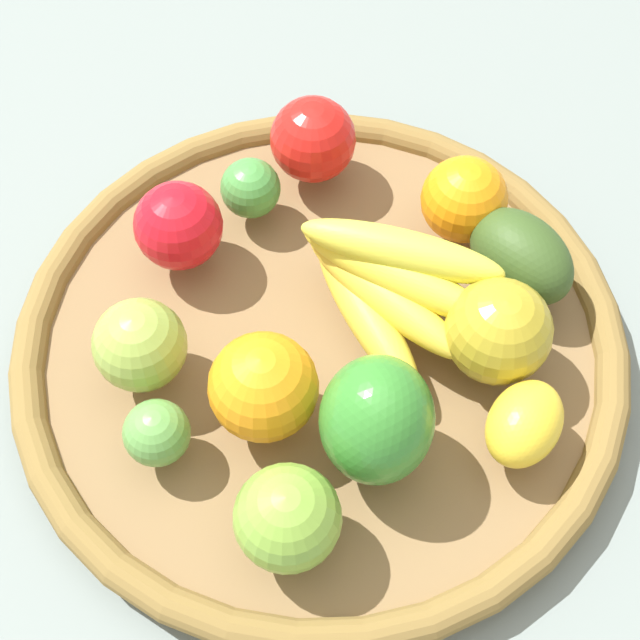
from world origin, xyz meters
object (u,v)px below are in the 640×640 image
object	(u,v)px
apple_1	(178,226)
apple_2	(287,518)
apple_3	(313,139)
orange_0	(464,200)
banana_bunch	(386,283)
apple_4	(498,331)
lime_1	(251,188)
lemon_0	(524,424)
orange_1	(263,387)
avocado	(521,256)
lime_0	(157,433)
apple_0	(140,345)
bell_pepper	(377,420)

from	to	relation	value
apple_1	apple_2	distance (m)	0.25
apple_3	orange_0	bearing A→B (deg)	122.50
banana_bunch	apple_1	distance (m)	0.17
apple_4	lime_1	bearing A→B (deg)	-68.03
orange_0	lemon_0	size ratio (longest dim) A/B	1.02
lemon_0	orange_1	bearing A→B (deg)	-36.65
lime_1	apple_3	xyz separation A→B (m)	(-0.07, -0.01, 0.01)
banana_bunch	apple_2	bearing A→B (deg)	38.92
apple_1	avocado	world-z (taller)	apple_1
lemon_0	apple_3	distance (m)	0.29
apple_1	lime_0	world-z (taller)	apple_1
banana_bunch	lemon_0	distance (m)	0.14
apple_4	lime_0	xyz separation A→B (m)	(0.24, -0.06, -0.02)
apple_0	lime_0	size ratio (longest dim) A/B	1.45
lemon_0	apple_2	bearing A→B (deg)	-6.05
avocado	apple_1	bearing A→B (deg)	-35.63
avocado	apple_4	size ratio (longest dim) A/B	1.17
lime_1	lime_0	size ratio (longest dim) A/B	1.04
lime_1	lemon_0	size ratio (longest dim) A/B	0.72
orange_0	apple_2	bearing A→B (deg)	32.93
orange_1	avocado	xyz separation A→B (m)	(-0.23, -0.01, -0.01)
banana_bunch	bell_pepper	size ratio (longest dim) A/B	1.63
apple_2	apple_3	world-z (taller)	same
avocado	apple_3	xyz separation A→B (m)	(0.08, -0.18, 0.00)
apple_1	lemon_0	xyz separation A→B (m)	(-0.14, 0.27, -0.01)
orange_1	apple_4	world-z (taller)	same
lemon_0	lime_0	size ratio (longest dim) A/B	1.44
apple_1	bell_pepper	distance (m)	0.23
lemon_0	lime_0	world-z (taller)	lemon_0
banana_bunch	orange_1	size ratio (longest dim) A/B	2.04
apple_0	apple_4	bearing A→B (deg)	152.01
apple_1	bell_pepper	xyz separation A→B (m)	(-0.04, 0.22, 0.01)
lime_1	avocado	xyz separation A→B (m)	(-0.15, 0.17, 0.01)
apple_4	lime_0	size ratio (longest dim) A/B	1.65
orange_1	apple_0	world-z (taller)	orange_1
apple_1	apple_3	world-z (taller)	apple_3
apple_2	lime_0	distance (m)	0.11
banana_bunch	orange_0	xyz separation A→B (m)	(-0.10, -0.04, -0.00)
banana_bunch	lemon_0	world-z (taller)	banana_bunch
lime_1	lemon_0	distance (m)	0.29
lime_1	apple_2	world-z (taller)	apple_2
avocado	lime_1	bearing A→B (deg)	-48.97
banana_bunch	bell_pepper	world-z (taller)	bell_pepper
lime_0	apple_4	bearing A→B (deg)	166.93
orange_1	lemon_0	size ratio (longest dim) A/B	1.14
apple_1	avocado	bearing A→B (deg)	144.37
apple_1	bell_pepper	bearing A→B (deg)	100.51
lemon_0	avocado	bearing A→B (deg)	-124.94
banana_bunch	lime_0	world-z (taller)	banana_bunch
apple_1	apple_0	size ratio (longest dim) A/B	1.02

